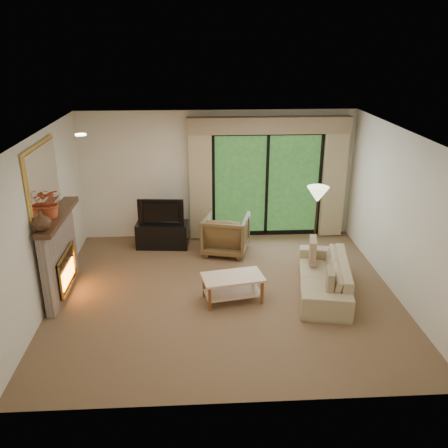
{
  "coord_description": "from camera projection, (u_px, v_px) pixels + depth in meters",
  "views": [
    {
      "loc": [
        -0.41,
        -6.77,
        3.88
      ],
      "look_at": [
        0.0,
        0.3,
        1.1
      ],
      "focal_mm": 38.0,
      "sensor_mm": 36.0,
      "label": 1
    }
  ],
  "objects": [
    {
      "name": "vase",
      "position": [
        41.0,
        220.0,
        6.6
      ],
      "size": [
        0.34,
        0.34,
        0.29
      ],
      "primitive_type": "imported",
      "rotation": [
        0.0,
        0.0,
        0.26
      ],
      "color": "#432A1A",
      "rests_on": "fireplace"
    },
    {
      "name": "sofa",
      "position": [
        324.0,
        276.0,
        7.69
      ],
      "size": [
        1.11,
        2.05,
        0.57
      ],
      "primitive_type": "imported",
      "rotation": [
        0.0,
        0.0,
        -1.76
      ],
      "color": "tan",
      "rests_on": "floor"
    },
    {
      "name": "cornice",
      "position": [
        269.0,
        125.0,
        9.13
      ],
      "size": [
        3.2,
        0.24,
        0.32
      ],
      "primitive_type": "cube",
      "color": "#987F60",
      "rests_on": "wall_back"
    },
    {
      "name": "curtain_right",
      "position": [
        334.0,
        180.0,
        9.6
      ],
      "size": [
        0.45,
        0.18,
        2.35
      ],
      "primitive_type": "cube",
      "color": "tan",
      "rests_on": "floor"
    },
    {
      "name": "coffee_table",
      "position": [
        233.0,
        288.0,
        7.46
      ],
      "size": [
        1.02,
        0.68,
        0.43
      ],
      "primitive_type": null,
      "rotation": [
        0.0,
        0.0,
        0.18
      ],
      "color": "beige",
      "rests_on": "floor"
    },
    {
      "name": "wall_back",
      "position": [
        218.0,
        175.0,
        9.58
      ],
      "size": [
        5.0,
        0.0,
        5.0
      ],
      "primitive_type": "plane",
      "rotation": [
        1.57,
        0.0,
        0.0
      ],
      "color": "white",
      "rests_on": "ground"
    },
    {
      "name": "tv",
      "position": [
        161.0,
        210.0,
        9.21
      ],
      "size": [
        0.9,
        0.19,
        0.51
      ],
      "primitive_type": "imported",
      "rotation": [
        0.0,
        0.0,
        -0.09
      ],
      "color": "black",
      "rests_on": "media_console"
    },
    {
      "name": "floor_lamp",
      "position": [
        315.0,
        225.0,
        8.58
      ],
      "size": [
        0.47,
        0.47,
        1.45
      ],
      "primitive_type": null,
      "rotation": [
        0.0,
        0.0,
        0.22
      ],
      "color": "beige",
      "rests_on": "floor"
    },
    {
      "name": "media_console",
      "position": [
        163.0,
        235.0,
        9.39
      ],
      "size": [
        1.04,
        0.54,
        0.5
      ],
      "primitive_type": "cube",
      "rotation": [
        0.0,
        0.0,
        -0.09
      ],
      "color": "black",
      "rests_on": "floor"
    },
    {
      "name": "ceiling",
      "position": [
        225.0,
        134.0,
        6.78
      ],
      "size": [
        5.5,
        5.5,
        0.0
      ],
      "primitive_type": "plane",
      "rotation": [
        3.14,
        0.0,
        0.0
      ],
      "color": "silver",
      "rests_on": "ground"
    },
    {
      "name": "sliding_door",
      "position": [
        267.0,
        185.0,
        9.66
      ],
      "size": [
        2.26,
        0.1,
        2.16
      ],
      "primitive_type": null,
      "color": "black",
      "rests_on": "floor"
    },
    {
      "name": "wall_right",
      "position": [
        400.0,
        215.0,
        7.41
      ],
      "size": [
        0.0,
        5.0,
        5.0
      ],
      "primitive_type": "plane",
      "rotation": [
        1.57,
        0.0,
        -1.57
      ],
      "color": "white",
      "rests_on": "ground"
    },
    {
      "name": "pillow_far",
      "position": [
        313.0,
        250.0,
        8.13
      ],
      "size": [
        0.18,
        0.43,
        0.41
      ],
      "primitive_type": "cube",
      "rotation": [
        0.0,
        0.0,
        -0.19
      ],
      "color": "brown",
      "rests_on": "sofa"
    },
    {
      "name": "fireplace",
      "position": [
        59.0,
        254.0,
        7.53
      ],
      "size": [
        0.24,
        1.7,
        1.37
      ],
      "primitive_type": null,
      "color": "gray",
      "rests_on": "floor"
    },
    {
      "name": "armchair",
      "position": [
        226.0,
        234.0,
        9.09
      ],
      "size": [
        1.0,
        1.02,
        0.77
      ],
      "primitive_type": "imported",
      "rotation": [
        0.0,
        0.0,
        2.89
      ],
      "color": "brown",
      "rests_on": "floor"
    },
    {
      "name": "wall_front",
      "position": [
        240.0,
        304.0,
        4.94
      ],
      "size": [
        5.0,
        0.0,
        5.0
      ],
      "primitive_type": "plane",
      "rotation": [
        -1.57,
        0.0,
        0.0
      ],
      "color": "white",
      "rests_on": "ground"
    },
    {
      "name": "curtain_left",
      "position": [
        201.0,
        182.0,
        9.45
      ],
      "size": [
        0.45,
        0.18,
        2.35
      ],
      "primitive_type": "cube",
      "color": "tan",
      "rests_on": "floor"
    },
    {
      "name": "wall_left",
      "position": [
        43.0,
        223.0,
        7.11
      ],
      "size": [
        0.0,
        5.0,
        5.0
      ],
      "primitive_type": "plane",
      "rotation": [
        1.57,
        0.0,
        1.57
      ],
      "color": "white",
      "rests_on": "ground"
    },
    {
      "name": "mirror",
      "position": [
        43.0,
        177.0,
        7.06
      ],
      "size": [
        0.07,
        1.45,
        1.02
      ],
      "primitive_type": null,
      "color": "gold",
      "rests_on": "wall_left"
    },
    {
      "name": "branches",
      "position": [
        50.0,
        202.0,
        7.04
      ],
      "size": [
        0.44,
        0.39,
        0.47
      ],
      "primitive_type": "imported",
      "rotation": [
        0.0,
        0.0,
        -0.05
      ],
      "color": "#CA5129",
      "rests_on": "fireplace"
    },
    {
      "name": "floor",
      "position": [
        225.0,
        293.0,
        7.73
      ],
      "size": [
        5.5,
        5.5,
        0.0
      ],
      "primitive_type": "plane",
      "color": "brown",
      "rests_on": "ground"
    },
    {
      "name": "pillow_near",
      "position": [
        330.0,
        281.0,
        7.1
      ],
      "size": [
        0.17,
        0.39,
        0.38
      ],
      "primitive_type": "cube",
      "rotation": [
        0.0,
        0.0,
        -0.19
      ],
      "color": "brown",
      "rests_on": "sofa"
    }
  ]
}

